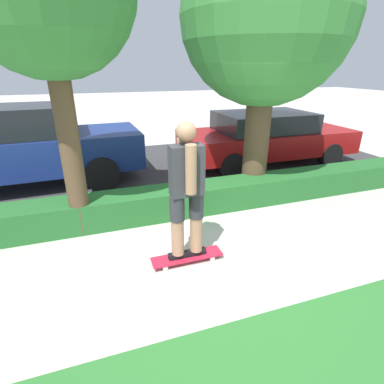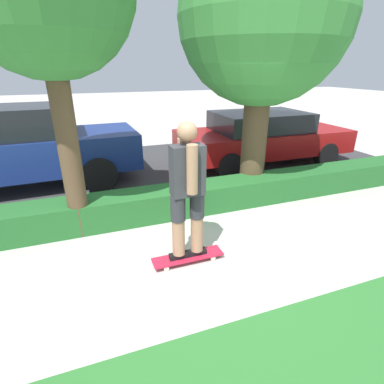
% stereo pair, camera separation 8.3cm
% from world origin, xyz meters
% --- Properties ---
extents(ground_plane, '(60.00, 60.00, 0.00)m').
position_xyz_m(ground_plane, '(0.00, 0.00, 0.00)').
color(ground_plane, '#BCB7AD').
extents(street_asphalt, '(13.10, 5.00, 0.01)m').
position_xyz_m(street_asphalt, '(0.00, 4.20, 0.00)').
color(street_asphalt, '#38383A').
rests_on(street_asphalt, ground_plane).
extents(hedge_row, '(13.10, 0.60, 0.49)m').
position_xyz_m(hedge_row, '(0.00, 1.60, 0.24)').
color(hedge_row, '#236028').
rests_on(hedge_row, ground_plane).
extents(skateboard, '(0.97, 0.24, 0.09)m').
position_xyz_m(skateboard, '(-0.37, 0.15, 0.07)').
color(skateboard, red).
rests_on(skateboard, ground_plane).
extents(skater_person, '(0.51, 0.46, 1.79)m').
position_xyz_m(skater_person, '(-0.37, 0.15, 1.05)').
color(skater_person, black).
rests_on(skater_person, skateboard).
extents(tree_mid, '(2.92, 2.92, 4.68)m').
position_xyz_m(tree_mid, '(1.62, 1.93, 3.18)').
color(tree_mid, brown).
rests_on(tree_mid, ground_plane).
extents(parked_car_front, '(4.85, 1.93, 1.72)m').
position_xyz_m(parked_car_front, '(-2.79, 3.95, 0.90)').
color(parked_car_front, navy).
rests_on(parked_car_front, ground_plane).
extents(parked_car_middle, '(4.56, 1.94, 1.36)m').
position_xyz_m(parked_car_middle, '(3.01, 3.78, 0.72)').
color(parked_car_middle, maroon).
rests_on(parked_car_middle, ground_plane).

